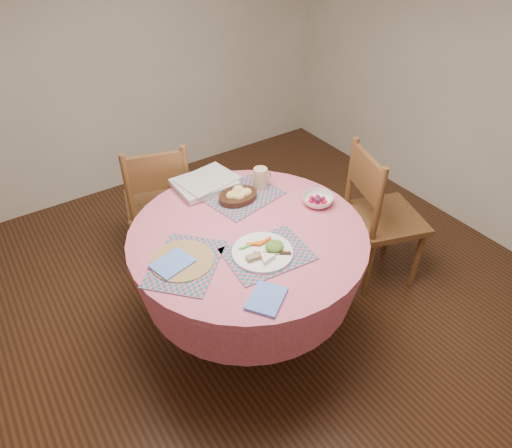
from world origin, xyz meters
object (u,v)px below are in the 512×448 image
Objects in this scene: chair_back at (159,201)px; latte_mug at (261,178)px; wicker_trivet at (182,261)px; dinner_plate at (264,251)px; dining_table at (248,260)px; chair_right at (379,214)px; bread_bowl at (238,195)px; fruit_bowl at (318,200)px.

latte_mug is (0.42, -0.57, 0.33)m from chair_back.
chair_back is 3.12× the size of wicker_trivet.
chair_back is at bearing 95.39° from dinner_plate.
latte_mug reaches higher than dining_table.
chair_right is at bearing -1.39° from wicker_trivet.
wicker_trivet is 2.42× the size of latte_mug.
dining_table is 1.29× the size of chair_right.
dinner_plate is 1.29× the size of bread_bowl.
chair_back reaches higher than bread_bowl.
wicker_trivet is at bearing -179.42° from fruit_bowl.
chair_back is 1.11m from dinner_plate.
dinner_plate is 0.59m from latte_mug.
wicker_trivet is at bearing -177.60° from dining_table.
dinner_plate is at bearing -26.17° from wicker_trivet.
chair_right is 7.78× the size of latte_mug.
bread_bowl is (0.50, 0.29, 0.03)m from wicker_trivet.
dinner_plate is at bearing -159.61° from fruit_bowl.
wicker_trivet is at bearing 153.83° from dinner_plate.
chair_right reaches higher than bread_bowl.
dining_table is 10.01× the size of latte_mug.
latte_mug is (-0.67, 0.35, 0.32)m from chair_right.
chair_right is 1.03× the size of chair_back.
dinner_plate is (0.35, -0.17, 0.01)m from wicker_trivet.
fruit_bowl is at bearing 0.58° from wicker_trivet.
bread_bowl is at bearing 140.92° from fruit_bowl.
fruit_bowl is at bearing -39.08° from bread_bowl.
latte_mug is at bearing 25.61° from wicker_trivet.
wicker_trivet is 0.39m from dinner_plate.
dining_table is at bearing 80.83° from dinner_plate.
chair_right is 0.57m from fruit_bowl.
bread_bowl is 0.18m from latte_mug.
dinner_plate is 1.71× the size of fruit_bowl.
chair_back reaches higher than dining_table.
dining_table is 0.43m from wicker_trivet.
chair_back is 0.72m from bread_bowl.
latte_mug reaches higher than wicker_trivet.
chair_right is at bearing -20.77° from bread_bowl.
fruit_bowl is at bearing 20.39° from dinner_plate.
chair_back reaches higher than wicker_trivet.
dining_table is 0.96m from chair_right.
latte_mug reaches higher than dinner_plate.
wicker_trivet is 0.75m from latte_mug.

